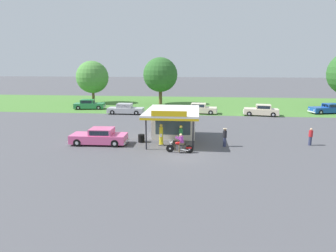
{
  "coord_description": "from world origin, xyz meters",
  "views": [
    {
      "loc": [
        1.32,
        -21.88,
        6.91
      ],
      "look_at": [
        -1.41,
        3.83,
        1.4
      ],
      "focal_mm": 30.61,
      "sensor_mm": 36.0,
      "label": 1
    }
  ],
  "objects_px": {
    "parked_car_back_row_centre": "(89,105)",
    "parked_car_back_row_left": "(329,109)",
    "bystander_admiring_sedan": "(225,137)",
    "motorcycle_with_rider": "(180,145)",
    "parked_car_back_row_right": "(199,109)",
    "spare_tire_stack": "(141,138)",
    "gas_pump_offside": "(181,137)",
    "parked_car_second_row_spare": "(126,109)",
    "parked_car_back_row_far_left": "(261,111)",
    "bystander_standing_back_lot": "(172,112)",
    "bystander_strolling_foreground": "(311,136)",
    "gas_pump_nearside": "(161,136)",
    "featured_classic_sedan": "(99,137)"
  },
  "relations": [
    {
      "from": "featured_classic_sedan",
      "to": "spare_tire_stack",
      "type": "xyz_separation_m",
      "value": [
        3.58,
        1.04,
        -0.3
      ]
    },
    {
      "from": "parked_car_back_row_far_left",
      "to": "spare_tire_stack",
      "type": "bearing_deg",
      "value": -131.46
    },
    {
      "from": "parked_car_back_row_left",
      "to": "bystander_strolling_foreground",
      "type": "relative_size",
      "value": 3.59
    },
    {
      "from": "gas_pump_nearside",
      "to": "featured_classic_sedan",
      "type": "bearing_deg",
      "value": -178.35
    },
    {
      "from": "bystander_standing_back_lot",
      "to": "spare_tire_stack",
      "type": "relative_size",
      "value": 2.11
    },
    {
      "from": "parked_car_back_row_far_left",
      "to": "bystander_standing_back_lot",
      "type": "xyz_separation_m",
      "value": [
        -12.23,
        -2.95,
        0.1
      ]
    },
    {
      "from": "gas_pump_offside",
      "to": "parked_car_back_row_left",
      "type": "distance_m",
      "value": 28.31
    },
    {
      "from": "bystander_strolling_foreground",
      "to": "featured_classic_sedan",
      "type": "bearing_deg",
      "value": -175.14
    },
    {
      "from": "parked_car_back_row_centre",
      "to": "bystander_standing_back_lot",
      "type": "xyz_separation_m",
      "value": [
        13.96,
        -6.27,
        0.11
      ]
    },
    {
      "from": "parked_car_back_row_right",
      "to": "gas_pump_offside",
      "type": "bearing_deg",
      "value": -95.25
    },
    {
      "from": "spare_tire_stack",
      "to": "gas_pump_nearside",
      "type": "bearing_deg",
      "value": -24.48
    },
    {
      "from": "gas_pump_nearside",
      "to": "parked_car_second_row_spare",
      "type": "relative_size",
      "value": 0.36
    },
    {
      "from": "bystander_strolling_foreground",
      "to": "motorcycle_with_rider",
      "type": "bearing_deg",
      "value": -163.24
    },
    {
      "from": "gas_pump_nearside",
      "to": "parked_car_back_row_centre",
      "type": "xyz_separation_m",
      "value": [
        -14.23,
        19.94,
        -0.17
      ]
    },
    {
      "from": "gas_pump_offside",
      "to": "bystander_strolling_foreground",
      "type": "xyz_separation_m",
      "value": [
        11.29,
        1.42,
        -0.03
      ]
    },
    {
      "from": "parked_car_second_row_spare",
      "to": "parked_car_back_row_centre",
      "type": "xyz_separation_m",
      "value": [
        -6.97,
        3.97,
        0.02
      ]
    },
    {
      "from": "gas_pump_nearside",
      "to": "motorcycle_with_rider",
      "type": "height_order",
      "value": "gas_pump_nearside"
    },
    {
      "from": "parked_car_back_row_far_left",
      "to": "bystander_strolling_foreground",
      "type": "bearing_deg",
      "value": -86.03
    },
    {
      "from": "motorcycle_with_rider",
      "to": "parked_car_back_row_left",
      "type": "xyz_separation_m",
      "value": [
        20.35,
        21.56,
        0.0
      ]
    },
    {
      "from": "gas_pump_nearside",
      "to": "parked_car_back_row_right",
      "type": "bearing_deg",
      "value": 79.21
    },
    {
      "from": "motorcycle_with_rider",
      "to": "bystander_standing_back_lot",
      "type": "xyz_separation_m",
      "value": [
        -2.07,
        15.62,
        0.15
      ]
    },
    {
      "from": "parked_car_back_row_centre",
      "to": "spare_tire_stack",
      "type": "relative_size",
      "value": 7.05
    },
    {
      "from": "featured_classic_sedan",
      "to": "parked_car_back_row_centre",
      "type": "bearing_deg",
      "value": 113.45
    },
    {
      "from": "parked_car_back_row_left",
      "to": "bystander_admiring_sedan",
      "type": "bearing_deg",
      "value": -130.69
    },
    {
      "from": "bystander_admiring_sedan",
      "to": "motorcycle_with_rider",
      "type": "bearing_deg",
      "value": -149.34
    },
    {
      "from": "parked_car_back_row_far_left",
      "to": "featured_classic_sedan",
      "type": "bearing_deg",
      "value": -136.17
    },
    {
      "from": "parked_car_back_row_centre",
      "to": "bystander_strolling_foreground",
      "type": "height_order",
      "value": "bystander_strolling_foreground"
    },
    {
      "from": "featured_classic_sedan",
      "to": "bystander_admiring_sedan",
      "type": "relative_size",
      "value": 3.18
    },
    {
      "from": "motorcycle_with_rider",
      "to": "spare_tire_stack",
      "type": "distance_m",
      "value": 4.7
    },
    {
      "from": "bystander_strolling_foreground",
      "to": "bystander_standing_back_lot",
      "type": "relative_size",
      "value": 1.02
    },
    {
      "from": "parked_car_second_row_spare",
      "to": "parked_car_back_row_right",
      "type": "xyz_separation_m",
      "value": [
        10.58,
        1.48,
        0.0
      ]
    },
    {
      "from": "bystander_strolling_foreground",
      "to": "parked_car_back_row_centre",
      "type": "bearing_deg",
      "value": 145.79
    },
    {
      "from": "motorcycle_with_rider",
      "to": "gas_pump_nearside",
      "type": "bearing_deg",
      "value": 132.52
    },
    {
      "from": "gas_pump_offside",
      "to": "parked_car_second_row_spare",
      "type": "xyz_separation_m",
      "value": [
        -8.98,
        15.97,
        -0.16
      ]
    },
    {
      "from": "parked_car_second_row_spare",
      "to": "bystander_strolling_foreground",
      "type": "bearing_deg",
      "value": -35.67
    },
    {
      "from": "parked_car_back_row_centre",
      "to": "parked_car_back_row_left",
      "type": "distance_m",
      "value": 36.38
    },
    {
      "from": "featured_classic_sedan",
      "to": "parked_car_back_row_centre",
      "type": "relative_size",
      "value": 1.01
    },
    {
      "from": "motorcycle_with_rider",
      "to": "bystander_admiring_sedan",
      "type": "height_order",
      "value": "bystander_admiring_sedan"
    },
    {
      "from": "parked_car_back_row_far_left",
      "to": "bystander_admiring_sedan",
      "type": "bearing_deg",
      "value": -111.52
    },
    {
      "from": "parked_car_second_row_spare",
      "to": "bystander_standing_back_lot",
      "type": "xyz_separation_m",
      "value": [
        6.99,
        -2.3,
        0.13
      ]
    },
    {
      "from": "parked_car_back_row_left",
      "to": "bystander_admiring_sedan",
      "type": "xyz_separation_m",
      "value": [
        -16.65,
        -19.36,
        0.21
      ]
    },
    {
      "from": "parked_car_back_row_far_left",
      "to": "parked_car_back_row_centre",
      "type": "height_order",
      "value": "parked_car_back_row_far_left"
    },
    {
      "from": "gas_pump_offside",
      "to": "parked_car_back_row_far_left",
      "type": "height_order",
      "value": "gas_pump_offside"
    },
    {
      "from": "motorcycle_with_rider",
      "to": "parked_car_back_row_left",
      "type": "height_order",
      "value": "motorcycle_with_rider"
    },
    {
      "from": "parked_car_second_row_spare",
      "to": "bystander_admiring_sedan",
      "type": "xyz_separation_m",
      "value": [
        12.76,
        -15.73,
        0.18
      ]
    },
    {
      "from": "spare_tire_stack",
      "to": "gas_pump_offside",
      "type": "bearing_deg",
      "value": -13.56
    },
    {
      "from": "motorcycle_with_rider",
      "to": "parked_car_back_row_left",
      "type": "relative_size",
      "value": 0.4
    },
    {
      "from": "parked_car_back_row_right",
      "to": "parked_car_back_row_left",
      "type": "relative_size",
      "value": 0.96
    },
    {
      "from": "featured_classic_sedan",
      "to": "parked_car_back_row_left",
      "type": "relative_size",
      "value": 0.92
    },
    {
      "from": "parked_car_back_row_right",
      "to": "spare_tire_stack",
      "type": "distance_m",
      "value": 17.39
    }
  ]
}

